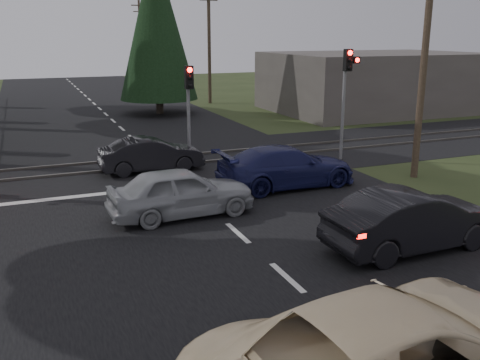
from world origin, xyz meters
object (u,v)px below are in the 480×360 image
traffic_signal_right (347,83)px  dark_car_far (151,155)px  utility_pole_far (140,38)px  traffic_signal_center (189,99)px  silver_car (181,192)px  utility_pole_mid (209,41)px  dark_hatchback (413,220)px  utility_pole_near (425,51)px  blue_sedan (286,167)px  cream_coupe (399,355)px

traffic_signal_right → dark_car_far: size_ratio=1.16×
utility_pole_far → dark_car_far: utility_pole_far is taller
traffic_signal_center → silver_car: size_ratio=0.94×
utility_pole_mid → dark_hatchback: utility_pole_mid is taller
utility_pole_near → blue_sedan: utility_pole_near is taller
utility_pole_near → dark_hatchback: 8.42m
utility_pole_mid → dark_car_far: size_ratio=2.21×
silver_car → traffic_signal_right: bearing=-65.1°
traffic_signal_center → utility_pole_near: bearing=-32.0°
utility_pole_far → dark_hatchback: utility_pole_far is taller
utility_pole_far → dark_car_far: bearing=-101.6°
cream_coupe → utility_pole_near: bearing=-45.6°
silver_car → utility_pole_mid: bearing=-23.5°
utility_pole_mid → dark_hatchback: bearing=-99.2°
cream_coupe → blue_sedan: cream_coupe is taller
traffic_signal_center → utility_pole_far: size_ratio=0.46×
utility_pole_near → utility_pole_far: bearing=90.0°
traffic_signal_right → blue_sedan: 5.69m
utility_pole_far → blue_sedan: size_ratio=1.77×
utility_pole_near → utility_pole_mid: size_ratio=1.00×
traffic_signal_right → traffic_signal_center: 6.68m
cream_coupe → dark_car_far: bearing=-4.4°
silver_car → blue_sedan: 4.65m
utility_pole_near → traffic_signal_right: bearing=105.3°
utility_pole_mid → utility_pole_far: 25.00m
traffic_signal_center → silver_car: 6.37m
dark_hatchback → silver_car: (-4.73, 4.68, -0.02)m
utility_pole_near → dark_car_far: 11.03m
traffic_signal_right → utility_pole_far: 45.56m
utility_pole_mid → dark_hatchback: 30.32m
blue_sedan → dark_car_far: (-3.96, 4.02, -0.07)m
utility_pole_mid → blue_sedan: size_ratio=1.77×
dark_car_far → dark_hatchback: bearing=-157.6°
utility_pole_near → blue_sedan: 6.56m
blue_sedan → utility_pole_far: bearing=-7.4°
traffic_signal_right → utility_pole_far: utility_pole_far is taller
traffic_signal_center → cream_coupe: 15.32m
utility_pole_far → silver_car: size_ratio=2.05×
silver_car → dark_car_far: bearing=-6.6°
utility_pole_near → dark_hatchback: bearing=-130.1°
traffic_signal_center → dark_hatchback: (2.71, -10.36, -2.04)m
utility_pole_near → utility_pole_mid: (0.00, 24.00, 0.00)m
cream_coupe → traffic_signal_center: bearing=-10.5°
cream_coupe → silver_car: (-0.54, 9.45, -0.11)m
utility_pole_far → blue_sedan: 48.79m
utility_pole_far → cream_coupe: (-8.98, -59.45, -3.87)m
cream_coupe → traffic_signal_right: bearing=-34.9°
traffic_signal_right → utility_pole_near: size_ratio=0.52×
utility_pole_far → dark_car_far: (-9.13, -44.33, -4.05)m
traffic_signal_center → utility_pole_far: bearing=80.4°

